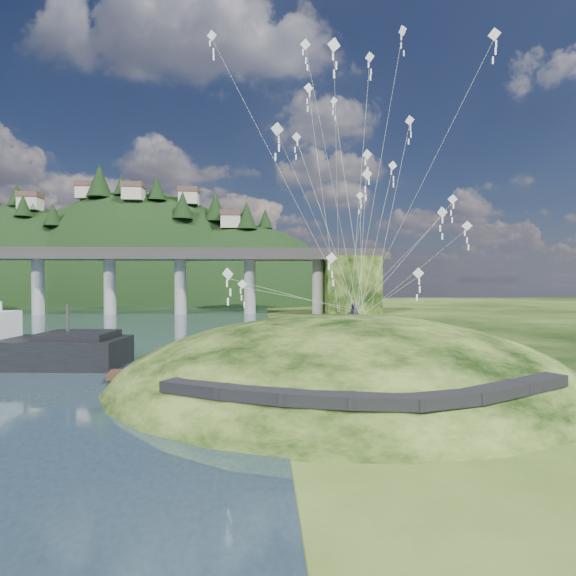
{
  "coord_description": "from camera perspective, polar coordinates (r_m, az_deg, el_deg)",
  "views": [
    {
      "loc": [
        1.85,
        -31.66,
        7.66
      ],
      "look_at": [
        4.0,
        6.0,
        7.0
      ],
      "focal_mm": 28.0,
      "sensor_mm": 36.0,
      "label": 1
    }
  ],
  "objects": [
    {
      "name": "bridge",
      "position": [
        105.61,
        -18.83,
        2.06
      ],
      "size": [
        160.0,
        11.0,
        15.0
      ],
      "color": "#2D2B2B",
      "rests_on": "ground"
    },
    {
      "name": "far_ridge",
      "position": [
        161.11,
        -19.69,
        -4.43
      ],
      "size": [
        153.0,
        70.0,
        94.5
      ],
      "color": "black",
      "rests_on": "ground"
    },
    {
      "name": "grass_hill",
      "position": [
        35.42,
        7.05,
        -13.99
      ],
      "size": [
        36.0,
        32.0,
        13.0
      ],
      "color": "black",
      "rests_on": "ground"
    },
    {
      "name": "kite_swarm",
      "position": [
        35.81,
        9.43,
        16.93
      ],
      "size": [
        20.02,
        16.46,
        20.95
      ],
      "color": "white",
      "rests_on": "ground"
    },
    {
      "name": "ground",
      "position": [
        32.63,
        -6.58,
        -12.58
      ],
      "size": [
        320.0,
        320.0,
        0.0
      ],
      "primitive_type": "plane",
      "color": "black",
      "rests_on": "ground"
    },
    {
      "name": "wooden_dock",
      "position": [
        36.63,
        -9.65,
        -10.31
      ],
      "size": [
        15.64,
        4.82,
        1.1
      ],
      "color": "#361F16",
      "rests_on": "ground"
    },
    {
      "name": "footpath",
      "position": [
        23.3,
        11.04,
        -12.86
      ],
      "size": [
        22.29,
        5.84,
        0.83
      ],
      "color": "black",
      "rests_on": "ground"
    },
    {
      "name": "kite_flyers",
      "position": [
        36.76,
        8.29,
        -1.93
      ],
      "size": [
        1.04,
        0.99,
        1.86
      ],
      "color": "#262A33",
      "rests_on": "ground"
    }
  ]
}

